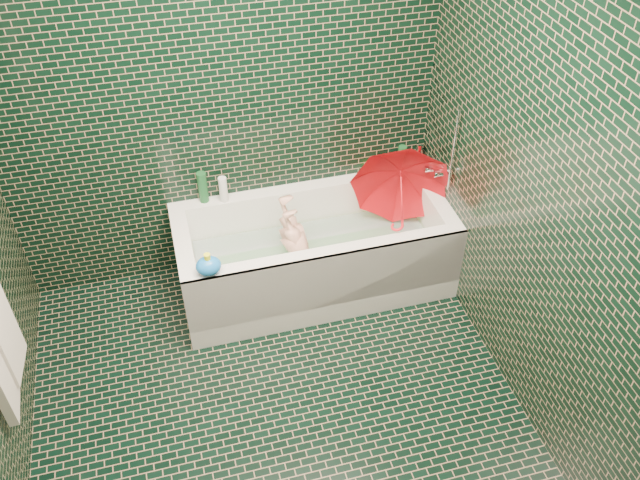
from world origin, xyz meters
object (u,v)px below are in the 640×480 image
object	(u,v)px
bathtub	(315,260)
rubber_duck	(371,169)
child	(301,253)
umbrella	(402,198)
bath_toy	(208,266)

from	to	relation	value
bathtub	rubber_duck	bearing A→B (deg)	36.47
bathtub	child	bearing A→B (deg)	-166.48
umbrella	bath_toy	size ratio (longest dim) A/B	3.66
umbrella	rubber_duck	xyz separation A→B (m)	(-0.06, 0.39, -0.03)
umbrella	rubber_duck	bearing A→B (deg)	120.44
bath_toy	umbrella	bearing A→B (deg)	-0.42
rubber_duck	bath_toy	world-z (taller)	bath_toy
child	rubber_duck	distance (m)	0.74
rubber_duck	bath_toy	bearing A→B (deg)	-158.51
bathtub	umbrella	size ratio (longest dim) A/B	2.82
umbrella	bathtub	bearing A→B (deg)	-162.13
child	bathtub	bearing A→B (deg)	111.40
child	umbrella	xyz separation A→B (m)	(0.64, -0.01, 0.31)
child	umbrella	size ratio (longest dim) A/B	1.31
bath_toy	child	bearing A→B (deg)	12.80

